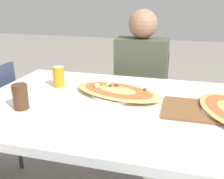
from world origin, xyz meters
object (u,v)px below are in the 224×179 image
dining_table (108,113)px  person_seated (141,75)px  pizza_main (117,92)px  drink_glass (20,97)px  chair_far_seated (142,96)px  soda_can (59,77)px

dining_table → person_seated: bearing=85.5°
pizza_main → drink_glass: 0.50m
chair_far_seated → person_seated: person_seated is taller
drink_glass → chair_far_seated: bearing=66.2°
dining_table → chair_far_seated: (0.06, 0.81, -0.20)m
soda_can → drink_glass: 0.35m
dining_table → drink_glass: drink_glass is taller
pizza_main → dining_table: bearing=-99.5°
dining_table → soda_can: 0.41m
chair_far_seated → pizza_main: size_ratio=1.49×
person_seated → drink_glass: bearing=63.6°
pizza_main → chair_far_seated: bearing=87.0°
person_seated → pizza_main: (-0.04, -0.59, 0.07)m
soda_can → drink_glass: (-0.03, -0.35, -0.00)m
person_seated → drink_glass: person_seated is taller
soda_can → pizza_main: bearing=-8.0°
dining_table → chair_far_seated: size_ratio=1.65×
person_seated → pizza_main: size_ratio=2.09×
dining_table → chair_far_seated: 0.84m
pizza_main → drink_glass: drink_glass is taller
chair_far_seated → soda_can: soda_can is taller
dining_table → soda_can: soda_can is taller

